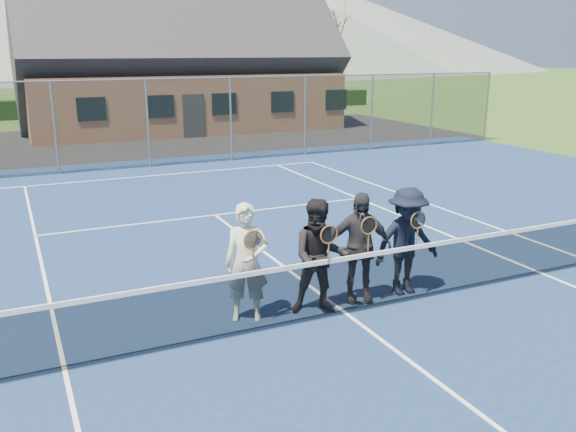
% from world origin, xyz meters
% --- Properties ---
extents(ground, '(220.00, 220.00, 0.00)m').
position_xyz_m(ground, '(0.00, 20.00, 0.00)').
color(ground, '#2E4E1B').
rests_on(ground, ground).
extents(court_surface, '(30.00, 30.00, 0.02)m').
position_xyz_m(court_surface, '(0.00, 0.00, 0.01)').
color(court_surface, navy).
rests_on(court_surface, ground).
extents(tarmac_carpark, '(40.00, 12.00, 0.01)m').
position_xyz_m(tarmac_carpark, '(-4.00, 20.00, 0.01)').
color(tarmac_carpark, black).
rests_on(tarmac_carpark, ground).
extents(hedge_row, '(40.00, 1.20, 1.10)m').
position_xyz_m(hedge_row, '(0.00, 32.00, 0.55)').
color(hedge_row, black).
rests_on(hedge_row, ground).
extents(hill_centre, '(120.00, 120.00, 22.00)m').
position_xyz_m(hill_centre, '(20.00, 95.00, 11.00)').
color(hill_centre, '#55665B').
rests_on(hill_centre, ground).
extents(hill_east, '(90.00, 90.00, 14.00)m').
position_xyz_m(hill_east, '(55.00, 95.00, 7.00)').
color(hill_east, '#596B60').
rests_on(hill_east, ground).
extents(court_markings, '(11.03, 23.83, 0.01)m').
position_xyz_m(court_markings, '(0.00, 0.00, 0.02)').
color(court_markings, white).
rests_on(court_markings, court_surface).
extents(tennis_net, '(11.68, 0.08, 1.10)m').
position_xyz_m(tennis_net, '(0.00, 0.00, 0.54)').
color(tennis_net, slate).
rests_on(tennis_net, ground).
extents(perimeter_fence, '(30.07, 0.07, 3.02)m').
position_xyz_m(perimeter_fence, '(0.00, 13.50, 1.52)').
color(perimeter_fence, slate).
rests_on(perimeter_fence, ground).
extents(clubhouse, '(15.60, 8.20, 7.70)m').
position_xyz_m(clubhouse, '(4.00, 24.00, 3.99)').
color(clubhouse, '#9E6B4C').
rests_on(clubhouse, ground).
extents(tree_c, '(3.20, 3.20, 7.77)m').
position_xyz_m(tree_c, '(2.00, 33.00, 5.79)').
color(tree_c, '#3A2415').
rests_on(tree_c, ground).
extents(tree_d, '(3.20, 3.20, 7.77)m').
position_xyz_m(tree_d, '(12.00, 33.00, 5.79)').
color(tree_d, '#382614').
rests_on(tree_d, ground).
extents(tree_e, '(3.20, 3.20, 7.77)m').
position_xyz_m(tree_e, '(18.00, 33.00, 5.79)').
color(tree_e, '#372614').
rests_on(tree_e, ground).
extents(player_a, '(0.78, 0.66, 1.80)m').
position_xyz_m(player_a, '(-1.44, 0.48, 0.92)').
color(player_a, beige).
rests_on(player_a, court_surface).
extents(player_b, '(1.07, 0.97, 1.80)m').
position_xyz_m(player_b, '(-0.34, 0.25, 0.92)').
color(player_b, black).
rests_on(player_b, court_surface).
extents(player_c, '(1.14, 0.78, 1.80)m').
position_xyz_m(player_c, '(0.44, 0.41, 0.92)').
color(player_c, '#26272C').
rests_on(player_c, court_surface).
extents(player_d, '(1.19, 0.71, 1.80)m').
position_xyz_m(player_d, '(1.31, 0.34, 0.92)').
color(player_d, black).
rests_on(player_d, court_surface).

